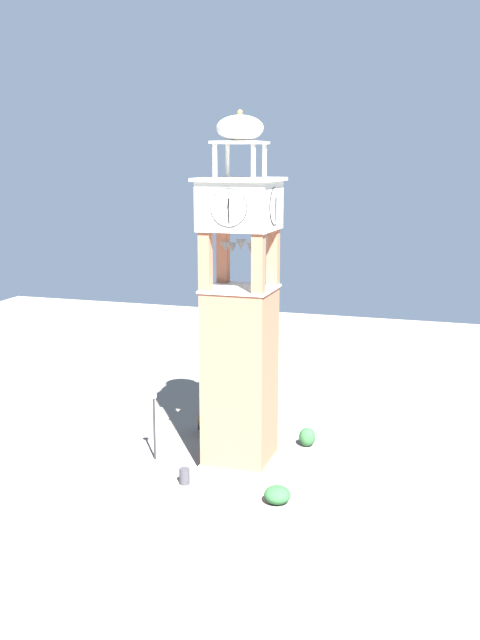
# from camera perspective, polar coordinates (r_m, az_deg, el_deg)

# --- Properties ---
(ground) EXTENTS (80.00, 80.00, 0.00)m
(ground) POSITION_cam_1_polar(r_m,az_deg,el_deg) (40.81, 0.00, -10.73)
(ground) COLOR gray
(clock_tower) EXTENTS (3.85, 3.85, 18.06)m
(clock_tower) POSITION_cam_1_polar(r_m,az_deg,el_deg) (38.58, 0.00, -0.61)
(clock_tower) COLOR #93543D
(clock_tower) RESTS_ON ground
(park_bench) EXTENTS (1.27, 1.57, 0.95)m
(park_bench) POSITION_cam_1_polar(r_m,az_deg,el_deg) (44.90, -2.78, -7.93)
(park_bench) COLOR brown
(park_bench) RESTS_ON ground
(lamp_post) EXTENTS (0.36, 0.36, 3.71)m
(lamp_post) POSITION_cam_1_polar(r_m,az_deg,el_deg) (40.80, -6.46, -6.93)
(lamp_post) COLOR black
(lamp_post) RESTS_ON ground
(trash_bin) EXTENTS (0.52, 0.52, 0.80)m
(trash_bin) POSITION_cam_1_polar(r_m,az_deg,el_deg) (38.47, -4.18, -11.58)
(trash_bin) COLOR #2D2D33
(trash_bin) RESTS_ON ground
(shrub_near_entry) EXTENTS (0.92, 0.92, 1.07)m
(shrub_near_entry) POSITION_cam_1_polar(r_m,az_deg,el_deg) (43.17, 5.06, -8.72)
(shrub_near_entry) COLOR #234C28
(shrub_near_entry) RESTS_ON ground
(shrub_left_of_tower) EXTENTS (1.25, 1.25, 0.83)m
(shrub_left_of_tower) POSITION_cam_1_polar(r_m,az_deg,el_deg) (36.43, 2.81, -12.94)
(shrub_left_of_tower) COLOR #234C28
(shrub_left_of_tower) RESTS_ON ground
(shrub_behind_bench) EXTENTS (0.76, 0.76, 0.76)m
(shrub_behind_bench) POSITION_cam_1_polar(r_m,az_deg,el_deg) (43.15, -0.38, -8.90)
(shrub_behind_bench) COLOR #234C28
(shrub_behind_bench) RESTS_ON ground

